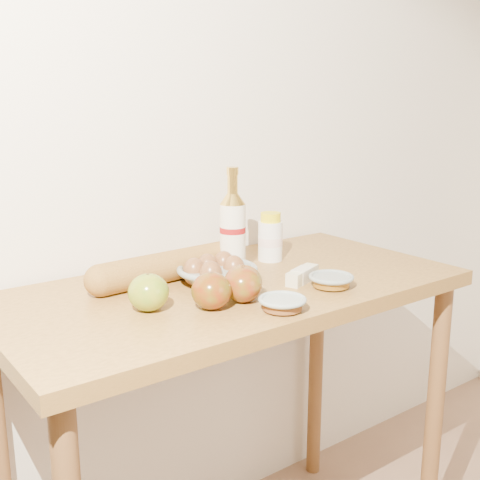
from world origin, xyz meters
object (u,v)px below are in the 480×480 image
(bourbon_bottle, at_px, (233,230))
(egg_bowl, at_px, (216,273))
(table, at_px, (233,328))
(baguette, at_px, (170,266))
(cream_bottle, at_px, (270,238))

(bourbon_bottle, height_order, egg_bowl, bourbon_bottle)
(table, height_order, baguette, baguette)
(bourbon_bottle, relative_size, cream_bottle, 2.03)
(bourbon_bottle, distance_m, baguette, 0.20)
(table, relative_size, baguette, 2.51)
(bourbon_bottle, bearing_deg, egg_bowl, -144.64)
(baguette, bearing_deg, egg_bowl, -53.11)
(bourbon_bottle, bearing_deg, table, -122.85)
(bourbon_bottle, xyz_separation_m, cream_bottle, (0.16, 0.04, -0.05))
(table, relative_size, cream_bottle, 8.49)
(bourbon_bottle, height_order, baguette, bourbon_bottle)
(cream_bottle, relative_size, baguette, 0.30)
(bourbon_bottle, relative_size, baguette, 0.60)
(table, relative_size, egg_bowl, 5.24)
(bourbon_bottle, xyz_separation_m, egg_bowl, (-0.10, -0.06, -0.09))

